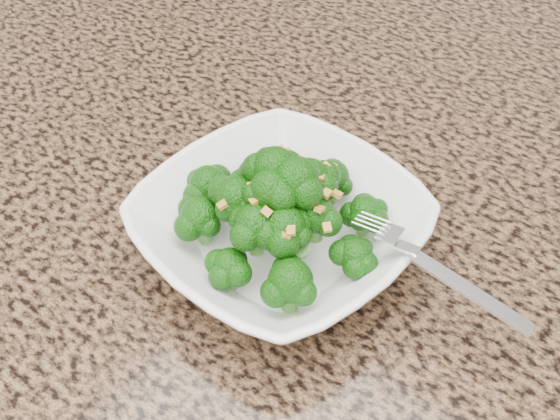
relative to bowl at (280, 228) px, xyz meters
The scene contains 6 objects.
cabinet 0.50m from the bowl, 140.17° to the left, with size 1.55×0.95×0.87m, color #351F15.
granite_counter 0.10m from the bowl, 140.17° to the left, with size 1.64×1.04×0.03m, color brown.
bowl is the anchor object (origin of this frame).
broccoli_pile 0.06m from the bowl, 90.00° to the right, with size 0.20×0.20×0.06m, color #114F09, non-canonical shape.
garlic_topping 0.10m from the bowl, 90.00° to the right, with size 0.12×0.12×0.01m, color gold, non-canonical shape.
fork 0.12m from the bowl, ahead, with size 0.17×0.03×0.01m, color silver, non-canonical shape.
Camera 1 is at (0.31, -0.08, 1.36)m, focal length 45.00 mm.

